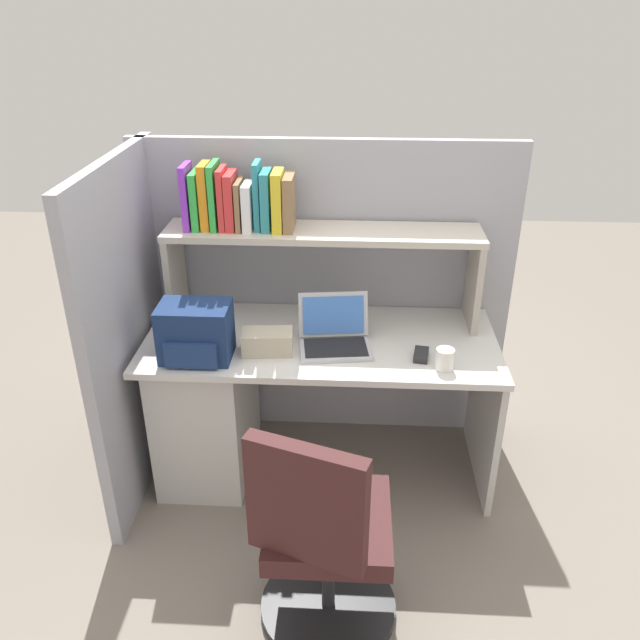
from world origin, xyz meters
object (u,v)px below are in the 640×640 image
object	(u,v)px
backpack	(195,333)
office_chair	(323,545)
paper_cup	(445,359)
laptop	(335,336)
computer_mouse	(421,355)
tissue_box	(267,342)

from	to	relation	value
backpack	office_chair	xyz separation A→B (m)	(0.58, -0.71, -0.45)
paper_cup	office_chair	distance (m)	0.91
office_chair	backpack	bearing A→B (deg)	-31.83
laptop	office_chair	bearing A→B (deg)	-90.48
computer_mouse	office_chair	distance (m)	0.92
tissue_box	backpack	bearing A→B (deg)	-173.45
computer_mouse	paper_cup	size ratio (longest dim) A/B	1.13
paper_cup	computer_mouse	bearing A→B (deg)	137.10
tissue_box	office_chair	xyz separation A→B (m)	(0.28, -0.77, -0.39)
paper_cup	laptop	bearing A→B (deg)	159.96
laptop	backpack	xyz separation A→B (m)	(-0.59, -0.13, 0.07)
backpack	paper_cup	world-z (taller)	backpack
computer_mouse	tissue_box	world-z (taller)	tissue_box
paper_cup	tissue_box	size ratio (longest dim) A/B	0.42
computer_mouse	paper_cup	world-z (taller)	paper_cup
backpack	laptop	bearing A→B (deg)	12.61
tissue_box	office_chair	size ratio (longest dim) A/B	0.24
laptop	paper_cup	distance (m)	0.49
paper_cup	backpack	bearing A→B (deg)	177.93
laptop	tissue_box	distance (m)	0.30
paper_cup	office_chair	world-z (taller)	office_chair
laptop	computer_mouse	world-z (taller)	laptop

